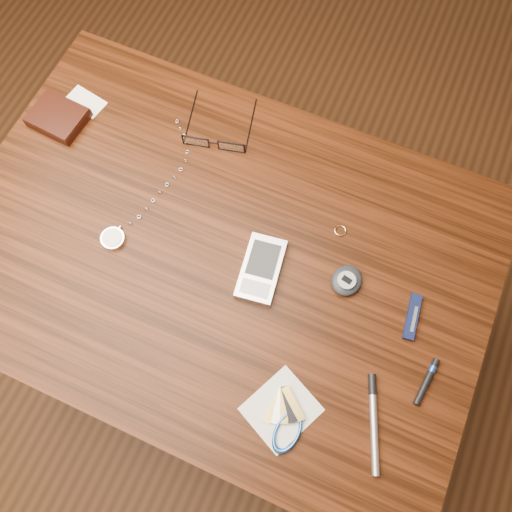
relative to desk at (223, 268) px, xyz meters
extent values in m
plane|color=#472814|center=(0.00, 0.00, -0.65)|extent=(3.80, 3.80, 0.00)
cube|color=#371708|center=(0.00, 0.00, 0.08)|extent=(1.00, 0.70, 0.03)
cylinder|color=#4C2814|center=(-0.45, -0.30, -0.29)|extent=(0.05, 0.05, 0.71)
cylinder|color=#4C2814|center=(0.45, -0.30, -0.29)|extent=(0.05, 0.05, 0.71)
cylinder|color=#4C2814|center=(-0.45, 0.30, -0.29)|extent=(0.05, 0.05, 0.71)
cylinder|color=#4C2814|center=(0.45, 0.30, -0.29)|extent=(0.05, 0.05, 0.71)
cube|color=black|center=(-0.42, 0.13, 0.11)|extent=(0.11, 0.09, 0.02)
cube|color=black|center=(-0.42, 0.13, 0.12)|extent=(0.11, 0.09, 0.00)
cube|color=white|center=(-0.40, 0.19, 0.10)|extent=(0.09, 0.06, 0.00)
cube|color=black|center=(-0.14, 0.19, 0.12)|extent=(0.05, 0.02, 0.03)
cube|color=white|center=(-0.14, 0.19, 0.12)|extent=(0.05, 0.01, 0.02)
cylinder|color=black|center=(-0.18, 0.24, 0.10)|extent=(0.03, 0.13, 0.00)
cube|color=black|center=(-0.07, 0.20, 0.12)|extent=(0.05, 0.02, 0.03)
cube|color=white|center=(-0.07, 0.20, 0.12)|extent=(0.05, 0.01, 0.02)
cylinder|color=black|center=(-0.06, 0.27, 0.10)|extent=(0.03, 0.13, 0.00)
cube|color=black|center=(-0.10, 0.19, 0.12)|extent=(0.02, 0.01, 0.00)
torus|color=tan|center=(0.19, 0.13, 0.10)|extent=(0.02, 0.02, 0.00)
cylinder|color=silver|center=(-0.19, -0.06, 0.11)|extent=(0.04, 0.04, 0.01)
cylinder|color=white|center=(-0.19, -0.06, 0.11)|extent=(0.04, 0.04, 0.00)
cylinder|color=silver|center=(-0.19, -0.03, 0.11)|extent=(0.01, 0.01, 0.01)
torus|color=silver|center=(-0.18, -0.02, 0.10)|extent=(0.01, 0.01, 0.01)
torus|color=silver|center=(-0.17, 0.00, 0.10)|extent=(0.01, 0.01, 0.00)
torus|color=silver|center=(-0.16, 0.02, 0.10)|extent=(0.01, 0.01, 0.01)
torus|color=silver|center=(-0.16, 0.04, 0.10)|extent=(0.01, 0.01, 0.00)
torus|color=silver|center=(-0.16, 0.06, 0.10)|extent=(0.01, 0.01, 0.01)
torus|color=silver|center=(-0.15, 0.08, 0.10)|extent=(0.01, 0.01, 0.00)
torus|color=silver|center=(-0.15, 0.10, 0.10)|extent=(0.01, 0.00, 0.01)
torus|color=silver|center=(-0.14, 0.12, 0.10)|extent=(0.01, 0.01, 0.00)
torus|color=silver|center=(-0.14, 0.14, 0.10)|extent=(0.01, 0.00, 0.01)
torus|color=silver|center=(-0.15, 0.16, 0.10)|extent=(0.01, 0.01, 0.00)
torus|color=silver|center=(-0.16, 0.18, 0.10)|extent=(0.01, 0.01, 0.01)
torus|color=silver|center=(-0.17, 0.19, 0.10)|extent=(0.01, 0.01, 0.00)
torus|color=silver|center=(-0.18, 0.21, 0.10)|extent=(0.01, 0.01, 0.01)
torus|color=silver|center=(-0.20, 0.22, 0.10)|extent=(0.01, 0.01, 0.00)
cube|color=silver|center=(0.09, -0.01, 0.11)|extent=(0.08, 0.13, 0.02)
cube|color=black|center=(0.08, 0.01, 0.12)|extent=(0.06, 0.07, 0.00)
cube|color=#B0B3B9|center=(0.09, -0.04, 0.12)|extent=(0.05, 0.03, 0.00)
ellipsoid|color=black|center=(0.24, 0.04, 0.11)|extent=(0.06, 0.07, 0.02)
cylinder|color=#929599|center=(0.23, 0.03, 0.12)|extent=(0.03, 0.03, 0.00)
cube|color=black|center=(0.23, 0.03, 0.13)|extent=(0.02, 0.01, 0.00)
cube|color=silver|center=(0.21, -0.21, 0.10)|extent=(0.13, 0.14, 0.00)
torus|color=#225AB0|center=(0.24, -0.24, 0.11)|extent=(0.06, 0.06, 0.01)
cube|color=#AB8F3C|center=(0.20, -0.21, 0.11)|extent=(0.02, 0.06, 0.00)
cube|color=silver|center=(0.21, -0.21, 0.11)|extent=(0.02, 0.06, 0.00)
cube|color=#A48B3A|center=(0.21, -0.21, 0.11)|extent=(0.04, 0.06, 0.00)
cube|color=black|center=(0.22, -0.20, 0.11)|extent=(0.05, 0.06, 0.00)
cube|color=#AB8F3C|center=(0.23, -0.20, 0.11)|extent=(0.05, 0.05, 0.00)
cube|color=#0B1935|center=(0.36, 0.02, 0.11)|extent=(0.03, 0.09, 0.01)
cube|color=silver|center=(0.37, 0.02, 0.11)|extent=(0.01, 0.05, 0.00)
cylinder|color=#B3B3B8|center=(0.36, -0.17, 0.11)|extent=(0.07, 0.15, 0.01)
cylinder|color=black|center=(0.34, -0.12, 0.11)|extent=(0.02, 0.04, 0.01)
cylinder|color=black|center=(0.42, -0.08, 0.11)|extent=(0.02, 0.09, 0.01)
cylinder|color=blue|center=(0.42, -0.05, 0.11)|extent=(0.01, 0.01, 0.01)
camera|label=1|loc=(0.19, -0.27, 0.97)|focal=35.00mm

